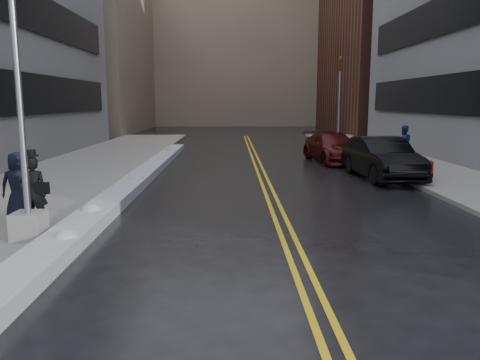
{
  "coord_description": "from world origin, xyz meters",
  "views": [
    {
      "loc": [
        1.18,
        -8.09,
        3.15
      ],
      "look_at": [
        1.38,
        2.91,
        1.3
      ],
      "focal_mm": 35.0,
      "sensor_mm": 36.0,
      "label": 1
    }
  ],
  "objects_px": {
    "lamppost": "(22,131)",
    "car_black": "(382,158)",
    "pedestrian_fedora": "(34,192)",
    "pedestrian_east": "(403,144)",
    "pedestrian_c": "(18,186)",
    "car_maroon": "(333,147)",
    "traffic_signal": "(339,98)",
    "fire_hydrant": "(430,168)"
  },
  "relations": [
    {
      "from": "lamppost",
      "to": "car_black",
      "type": "bearing_deg",
      "value": 39.73
    },
    {
      "from": "pedestrian_fedora",
      "to": "pedestrian_east",
      "type": "height_order",
      "value": "pedestrian_east"
    },
    {
      "from": "pedestrian_c",
      "to": "car_maroon",
      "type": "relative_size",
      "value": 0.33
    },
    {
      "from": "lamppost",
      "to": "pedestrian_east",
      "type": "bearing_deg",
      "value": 45.27
    },
    {
      "from": "car_maroon",
      "to": "pedestrian_east",
      "type": "bearing_deg",
      "value": -25.62
    },
    {
      "from": "pedestrian_fedora",
      "to": "car_black",
      "type": "relative_size",
      "value": 0.33
    },
    {
      "from": "lamppost",
      "to": "car_maroon",
      "type": "xyz_separation_m",
      "value": [
        9.81,
        14.37,
        -1.77
      ]
    },
    {
      "from": "car_black",
      "to": "car_maroon",
      "type": "distance_m",
      "value": 5.59
    },
    {
      "from": "traffic_signal",
      "to": "car_maroon",
      "type": "distance_m",
      "value": 8.32
    },
    {
      "from": "pedestrian_fedora",
      "to": "traffic_signal",
      "type": "bearing_deg",
      "value": -126.49
    },
    {
      "from": "pedestrian_east",
      "to": "car_black",
      "type": "relative_size",
      "value": 0.35
    },
    {
      "from": "pedestrian_c",
      "to": "traffic_signal",
      "type": "bearing_deg",
      "value": -133.79
    },
    {
      "from": "car_black",
      "to": "car_maroon",
      "type": "relative_size",
      "value": 0.99
    },
    {
      "from": "traffic_signal",
      "to": "fire_hydrant",
      "type": "bearing_deg",
      "value": -87.95
    },
    {
      "from": "pedestrian_east",
      "to": "car_maroon",
      "type": "relative_size",
      "value": 0.35
    },
    {
      "from": "pedestrian_fedora",
      "to": "pedestrian_east",
      "type": "bearing_deg",
      "value": -144.23
    },
    {
      "from": "pedestrian_fedora",
      "to": "pedestrian_c",
      "type": "xyz_separation_m",
      "value": [
        -0.7,
        0.73,
        0.02
      ]
    },
    {
      "from": "pedestrian_c",
      "to": "car_black",
      "type": "bearing_deg",
      "value": -160.25
    },
    {
      "from": "car_maroon",
      "to": "traffic_signal",
      "type": "bearing_deg",
      "value": 68.28
    },
    {
      "from": "pedestrian_fedora",
      "to": "pedestrian_east",
      "type": "distance_m",
      "value": 18.14
    },
    {
      "from": "pedestrian_fedora",
      "to": "car_black",
      "type": "bearing_deg",
      "value": -151.05
    },
    {
      "from": "fire_hydrant",
      "to": "pedestrian_c",
      "type": "relative_size",
      "value": 0.42
    },
    {
      "from": "fire_hydrant",
      "to": "pedestrian_east",
      "type": "distance_m",
      "value": 5.34
    },
    {
      "from": "fire_hydrant",
      "to": "car_black",
      "type": "xyz_separation_m",
      "value": [
        -1.67,
        0.83,
        0.31
      ]
    },
    {
      "from": "fire_hydrant",
      "to": "car_black",
      "type": "distance_m",
      "value": 1.89
    },
    {
      "from": "lamppost",
      "to": "traffic_signal",
      "type": "distance_m",
      "value": 24.98
    },
    {
      "from": "fire_hydrant",
      "to": "car_maroon",
      "type": "distance_m",
      "value": 6.84
    },
    {
      "from": "pedestrian_fedora",
      "to": "car_black",
      "type": "height_order",
      "value": "pedestrian_fedora"
    },
    {
      "from": "fire_hydrant",
      "to": "lamppost",
      "type": "bearing_deg",
      "value": -146.96
    },
    {
      "from": "traffic_signal",
      "to": "pedestrian_fedora",
      "type": "height_order",
      "value": "traffic_signal"
    },
    {
      "from": "pedestrian_fedora",
      "to": "car_maroon",
      "type": "distance_m",
      "value": 16.71
    },
    {
      "from": "fire_hydrant",
      "to": "traffic_signal",
      "type": "xyz_separation_m",
      "value": [
        -0.5,
        14.0,
        2.85
      ]
    },
    {
      "from": "pedestrian_c",
      "to": "pedestrian_east",
      "type": "distance_m",
      "value": 18.19
    },
    {
      "from": "pedestrian_c",
      "to": "pedestrian_fedora",
      "type": "bearing_deg",
      "value": 122.2
    },
    {
      "from": "lamppost",
      "to": "pedestrian_fedora",
      "type": "relative_size",
      "value": 4.45
    },
    {
      "from": "fire_hydrant",
      "to": "pedestrian_c",
      "type": "height_order",
      "value": "pedestrian_c"
    },
    {
      "from": "pedestrian_c",
      "to": "pedestrian_east",
      "type": "relative_size",
      "value": 0.96
    },
    {
      "from": "lamppost",
      "to": "pedestrian_east",
      "type": "xyz_separation_m",
      "value": [
        13.13,
        13.25,
        -1.47
      ]
    },
    {
      "from": "lamppost",
      "to": "pedestrian_c",
      "type": "distance_m",
      "value": 2.55
    },
    {
      "from": "pedestrian_c",
      "to": "car_black",
      "type": "relative_size",
      "value": 0.33
    },
    {
      "from": "lamppost",
      "to": "car_black",
      "type": "distance_m",
      "value": 13.92
    },
    {
      "from": "lamppost",
      "to": "car_maroon",
      "type": "relative_size",
      "value": 1.45
    }
  ]
}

